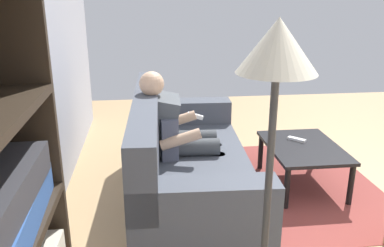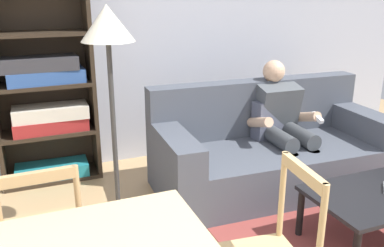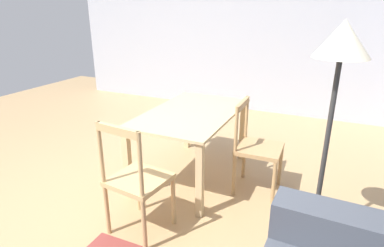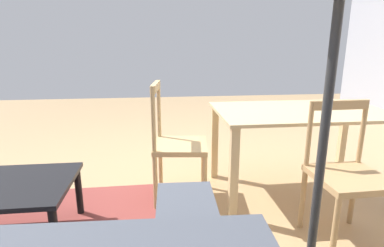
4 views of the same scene
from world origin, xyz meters
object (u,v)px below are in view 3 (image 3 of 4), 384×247
Objects in this scene: floor_lamp at (339,62)px; dining_table at (192,121)px; dining_chair_near_wall at (256,148)px; dining_chair_facing_couch at (137,180)px.

dining_table is at bearing -112.88° from floor_lamp.
dining_table is 1.62m from floor_lamp.
floor_lamp is at bearing 48.14° from dining_chair_near_wall.
floor_lamp is at bearing 67.12° from dining_table.
floor_lamp is (0.55, 1.30, 0.78)m from dining_table.
dining_table is 0.83× the size of floor_lamp.
dining_chair_facing_couch is at bearing -69.89° from floor_lamp.
dining_chair_near_wall is 0.54× the size of floor_lamp.
dining_chair_near_wall is 1.24m from dining_chair_facing_couch.
floor_lamp reaches higher than dining_chair_near_wall.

